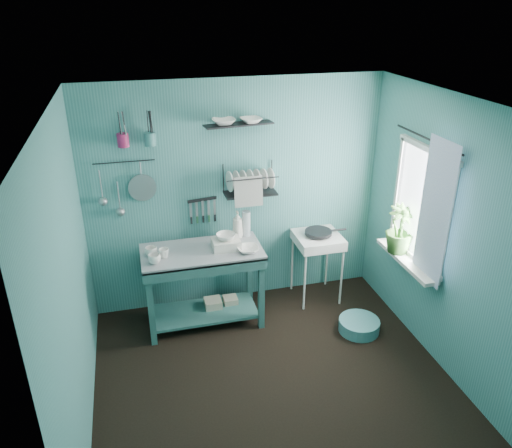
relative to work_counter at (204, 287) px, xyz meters
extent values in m
plane|color=black|center=(0.46, -1.07, -0.43)|extent=(3.20, 3.20, 0.00)
plane|color=silver|center=(0.46, -1.07, 2.07)|extent=(3.20, 3.20, 0.00)
plane|color=teal|center=(0.46, 0.43, 0.82)|extent=(3.20, 0.00, 3.20)
plane|color=teal|center=(0.46, -2.57, 0.82)|extent=(3.20, 0.00, 3.20)
plane|color=teal|center=(-1.14, -1.07, 0.82)|extent=(0.00, 3.00, 3.00)
plane|color=teal|center=(2.06, -1.07, 0.82)|extent=(0.00, 3.00, 3.00)
cube|color=#2D5F5B|center=(0.00, 0.00, 0.00)|extent=(1.29, 0.75, 0.87)
imported|color=white|center=(-0.48, -0.16, 0.48)|extent=(0.12, 0.12, 0.10)
imported|color=white|center=(-0.38, -0.06, 0.48)|extent=(0.14, 0.14, 0.09)
imported|color=white|center=(-0.50, 0.00, 0.48)|extent=(0.17, 0.17, 0.10)
cube|color=silver|center=(0.25, -0.02, 0.48)|extent=(0.28, 0.22, 0.10)
imported|color=white|center=(0.25, -0.02, 0.56)|extent=(0.19, 0.19, 0.06)
imported|color=silver|center=(0.42, 0.20, 0.58)|extent=(0.11, 0.12, 0.30)
cylinder|color=silver|center=(0.52, 0.22, 0.57)|extent=(0.09, 0.09, 0.28)
imported|color=white|center=(0.45, -0.15, 0.46)|extent=(0.22, 0.22, 0.05)
cube|color=silver|center=(1.33, 0.16, -0.04)|extent=(0.55, 0.55, 0.80)
cylinder|color=black|center=(1.33, 0.16, 0.40)|extent=(0.30, 0.30, 0.03)
cube|color=black|center=(0.09, 0.40, 0.82)|extent=(0.32, 0.07, 0.03)
cube|color=black|center=(0.59, 0.30, 1.03)|extent=(0.58, 0.32, 0.32)
cube|color=black|center=(0.48, 0.33, 1.62)|extent=(0.72, 0.26, 0.01)
imported|color=white|center=(0.33, 0.33, 1.60)|extent=(0.24, 0.24, 0.06)
imported|color=white|center=(0.60, 0.33, 1.62)|extent=(0.24, 0.24, 0.05)
cylinder|color=#AE2057|center=(-0.65, 0.35, 1.53)|extent=(0.11, 0.11, 0.13)
cylinder|color=teal|center=(-0.40, 0.35, 1.52)|extent=(0.11, 0.11, 0.13)
cylinder|color=#A2A5AA|center=(-0.52, 0.38, 1.02)|extent=(0.28, 0.03, 0.28)
cylinder|color=#A2A5AA|center=(-0.91, 0.39, 1.09)|extent=(0.01, 0.01, 0.30)
cylinder|color=#A2A5AA|center=(-0.76, 0.39, 0.96)|extent=(0.01, 0.01, 0.30)
cylinder|color=black|center=(-0.67, 0.40, 1.30)|extent=(0.60, 0.01, 0.01)
plane|color=white|center=(2.05, -0.62, 0.97)|extent=(0.00, 1.10, 1.10)
cube|color=silver|center=(1.96, -0.62, 0.38)|extent=(0.16, 0.95, 0.04)
plane|color=white|center=(1.98, -0.92, 1.02)|extent=(0.00, 1.35, 1.35)
cylinder|color=black|center=(2.00, -0.62, 1.62)|extent=(0.02, 1.05, 0.02)
imported|color=#346227|center=(1.95, -0.46, 0.65)|extent=(0.31, 0.31, 0.51)
cube|color=tan|center=(0.10, 0.05, -0.32)|extent=(0.18, 0.18, 0.22)
cube|color=tan|center=(0.30, 0.08, -0.33)|extent=(0.15, 0.15, 0.20)
cylinder|color=teal|center=(1.54, -0.58, -0.37)|extent=(0.43, 0.43, 0.13)
camera|label=1|loc=(-0.59, -4.48, 2.80)|focal=35.00mm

